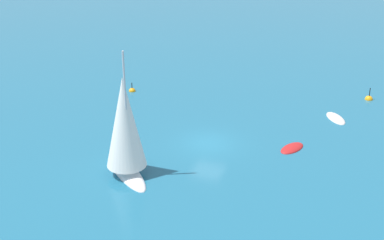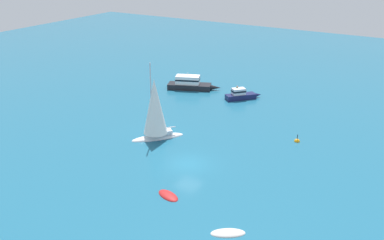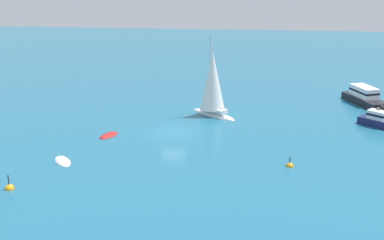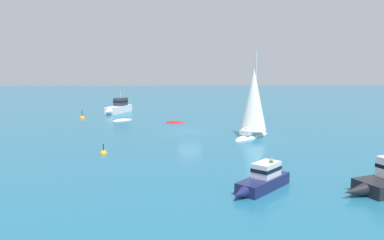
{
  "view_description": "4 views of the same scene",
  "coord_description": "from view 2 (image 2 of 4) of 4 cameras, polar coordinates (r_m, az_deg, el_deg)",
  "views": [
    {
      "loc": [
        -34.94,
        -13.54,
        18.72
      ],
      "look_at": [
        1.69,
        2.12,
        0.97
      ],
      "focal_mm": 49.45,
      "sensor_mm": 36.0,
      "label": 1
    },
    {
      "loc": [
        21.54,
        -34.78,
        21.3
      ],
      "look_at": [
        -4.3,
        7.8,
        1.33
      ],
      "focal_mm": 41.33,
      "sensor_mm": 36.0,
      "label": 2
    },
    {
      "loc": [
        49.48,
        7.32,
        17.05
      ],
      "look_at": [
        -1.91,
        1.74,
        0.79
      ],
      "focal_mm": 48.33,
      "sensor_mm": 36.0,
      "label": 3
    },
    {
      "loc": [
        1.08,
        46.97,
        8.32
      ],
      "look_at": [
        -0.1,
        5.51,
        2.12
      ],
      "focal_mm": 38.81,
      "sensor_mm": 36.0,
      "label": 4
    }
  ],
  "objects": [
    {
      "name": "rib",
      "position": [
        40.7,
        -3.09,
        -9.75
      ],
      "size": [
        2.78,
        2.04,
        0.47
      ],
      "rotation": [
        0.0,
        0.0,
        2.78
      ],
      "color": "#B21E1E",
      "rests_on": "ground"
    },
    {
      "name": "ground_plane",
      "position": [
        46.12,
        -0.46,
        -5.65
      ],
      "size": [
        160.0,
        160.0,
        0.0
      ],
      "primitive_type": "plane",
      "color": "#1E607F"
    },
    {
      "name": "motor_cruiser",
      "position": [
        69.38,
        -0.27,
        4.73
      ],
      "size": [
        8.28,
        4.64,
        2.63
      ],
      "rotation": [
        0.0,
        0.0,
        0.39
      ],
      "color": "black",
      "rests_on": "ground"
    },
    {
      "name": "skiff",
      "position": [
        36.11,
        4.66,
        -14.38
      ],
      "size": [
        3.0,
        2.58,
        0.49
      ],
      "rotation": [
        0.0,
        0.0,
        0.6
      ],
      "color": "silver",
      "rests_on": "ground"
    },
    {
      "name": "sailboat",
      "position": [
        50.84,
        -4.75,
        1.16
      ],
      "size": [
        5.16,
        5.79,
        9.53
      ],
      "rotation": [
        0.0,
        0.0,
        4.02
      ],
      "color": "white",
      "rests_on": "ground"
    },
    {
      "name": "motor_cruiser_1",
      "position": [
        65.22,
        6.37,
        3.26
      ],
      "size": [
        4.46,
        4.87,
        1.98
      ],
      "rotation": [
        0.0,
        0.0,
        0.85
      ],
      "color": "#191E4C",
      "rests_on": "ground"
    },
    {
      "name": "mooring_buoy",
      "position": [
        52.51,
        13.39,
        -2.71
      ],
      "size": [
        0.67,
        0.67,
        1.21
      ],
      "color": "orange",
      "rests_on": "ground"
    }
  ]
}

